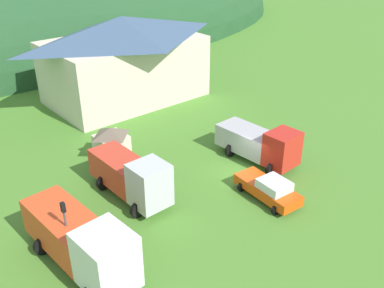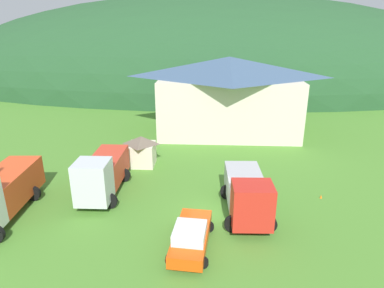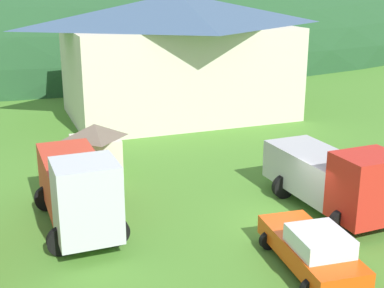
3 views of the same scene
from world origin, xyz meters
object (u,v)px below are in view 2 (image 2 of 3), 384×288
play_shed_cream (142,150)px  tow_truck_silver (102,173)px  service_pickup_orange (191,236)px  depot_building (228,94)px  crane_truck_red (247,193)px  traffic_cone_near_pickup (321,198)px

play_shed_cream → tow_truck_silver: size_ratio=0.39×
tow_truck_silver → service_pickup_orange: 9.27m
depot_building → crane_truck_red: 18.70m
play_shed_cream → tow_truck_silver: tow_truck_silver is taller
crane_truck_red → service_pickup_orange: crane_truck_red is taller
crane_truck_red → traffic_cone_near_pickup: (5.72, 2.56, -1.60)m
depot_building → play_shed_cream: 13.60m
play_shed_cream → service_pickup_orange: play_shed_cream is taller
depot_building → crane_truck_red: bearing=-88.6°
play_shed_cream → crane_truck_red: size_ratio=0.40×
service_pickup_orange → traffic_cone_near_pickup: (9.20, 6.37, -0.83)m
depot_building → service_pickup_orange: (-3.01, -22.29, -3.65)m
play_shed_cream → service_pickup_orange: size_ratio=0.54×
tow_truck_silver → crane_truck_red: tow_truck_silver is taller
depot_building → traffic_cone_near_pickup: size_ratio=33.38×
depot_building → tow_truck_silver: 19.14m
play_shed_cream → service_pickup_orange: (5.10, -11.81, -0.58)m
depot_building → play_shed_cream: size_ratio=6.07×
tow_truck_silver → play_shed_cream: bearing=161.7°
tow_truck_silver → service_pickup_orange: (6.89, -6.14, -0.91)m
traffic_cone_near_pickup → depot_building: bearing=111.2°
depot_building → traffic_cone_near_pickup: bearing=-68.8°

